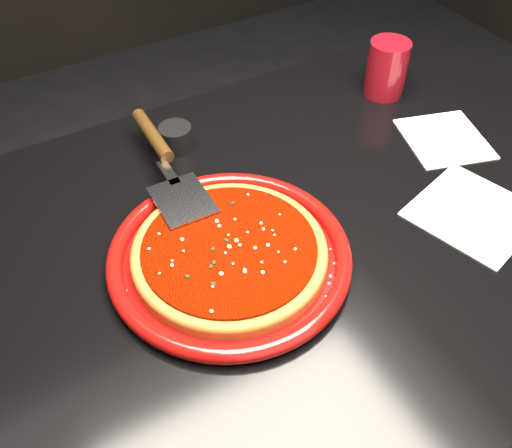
# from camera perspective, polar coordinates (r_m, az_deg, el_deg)

# --- Properties ---
(floor) EXTENTS (4.00, 4.00, 0.01)m
(floor) POSITION_cam_1_polar(r_m,az_deg,el_deg) (1.50, 3.02, -20.62)
(floor) COLOR black
(floor) RESTS_ON ground
(table) EXTENTS (1.20, 0.80, 0.75)m
(table) POSITION_cam_1_polar(r_m,az_deg,el_deg) (1.16, 3.74, -13.02)
(table) COLOR black
(table) RESTS_ON floor
(plate) EXTENTS (0.36, 0.36, 0.03)m
(plate) POSITION_cam_1_polar(r_m,az_deg,el_deg) (0.80, -2.65, -3.21)
(plate) COLOR #6F0806
(plate) RESTS_ON table
(pizza_crust) EXTENTS (0.28, 0.28, 0.01)m
(pizza_crust) POSITION_cam_1_polar(r_m,az_deg,el_deg) (0.80, -2.66, -3.02)
(pizza_crust) COLOR brown
(pizza_crust) RESTS_ON plate
(pizza_crust_rim) EXTENTS (0.28, 0.28, 0.02)m
(pizza_crust_rim) POSITION_cam_1_polar(r_m,az_deg,el_deg) (0.80, -2.68, -2.69)
(pizza_crust_rim) COLOR brown
(pizza_crust_rim) RESTS_ON plate
(pizza_sauce) EXTENTS (0.25, 0.25, 0.01)m
(pizza_sauce) POSITION_cam_1_polar(r_m,az_deg,el_deg) (0.79, -2.69, -2.45)
(pizza_sauce) COLOR #630D00
(pizza_sauce) RESTS_ON plate
(parmesan_dusting) EXTENTS (0.24, 0.24, 0.01)m
(parmesan_dusting) POSITION_cam_1_polar(r_m,az_deg,el_deg) (0.79, -2.70, -2.12)
(parmesan_dusting) COLOR beige
(parmesan_dusting) RESTS_ON plate
(basil_flecks) EXTENTS (0.22, 0.22, 0.00)m
(basil_flecks) POSITION_cam_1_polar(r_m,az_deg,el_deg) (0.79, -2.70, -2.17)
(basil_flecks) COLOR black
(basil_flecks) RESTS_ON plate
(pizza_server) EXTENTS (0.10, 0.34, 0.02)m
(pizza_server) POSITION_cam_1_polar(r_m,az_deg,el_deg) (0.91, -8.87, 6.11)
(pizza_server) COLOR silver
(pizza_server) RESTS_ON plate
(cup) EXTENTS (0.09, 0.09, 0.11)m
(cup) POSITION_cam_1_polar(r_m,az_deg,el_deg) (1.14, 12.94, 14.92)
(cup) COLOR maroon
(cup) RESTS_ON table
(napkin_a) EXTENTS (0.21, 0.21, 0.00)m
(napkin_a) POSITION_cam_1_polar(r_m,az_deg,el_deg) (0.94, 20.91, 1.05)
(napkin_a) COLOR white
(napkin_a) RESTS_ON table
(napkin_b) EXTENTS (0.17, 0.18, 0.00)m
(napkin_b) POSITION_cam_1_polar(r_m,az_deg,el_deg) (1.07, 18.32, 8.09)
(napkin_b) COLOR white
(napkin_b) RESTS_ON table
(ramekin) EXTENTS (0.06, 0.06, 0.04)m
(ramekin) POSITION_cam_1_polar(r_m,az_deg,el_deg) (1.00, -8.03, 8.54)
(ramekin) COLOR black
(ramekin) RESTS_ON table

